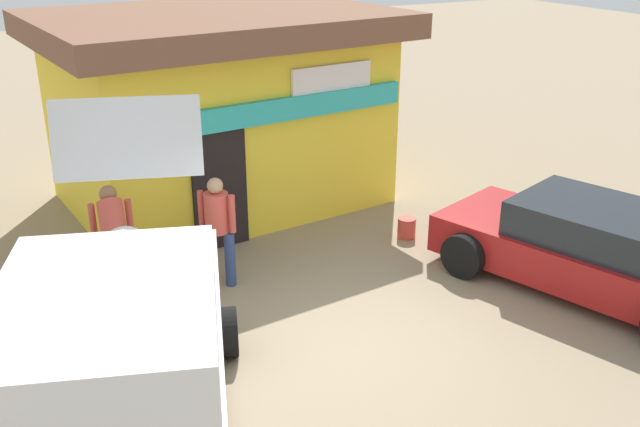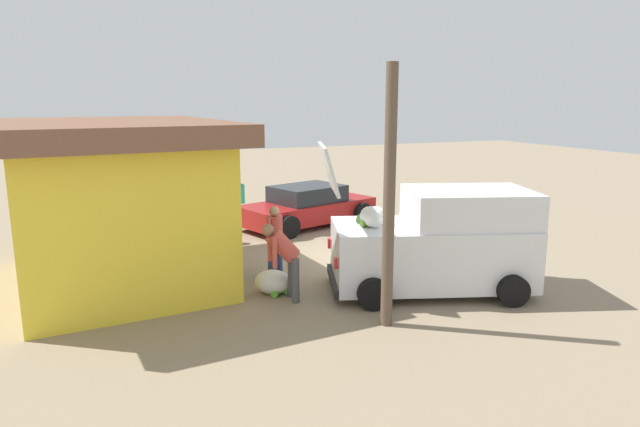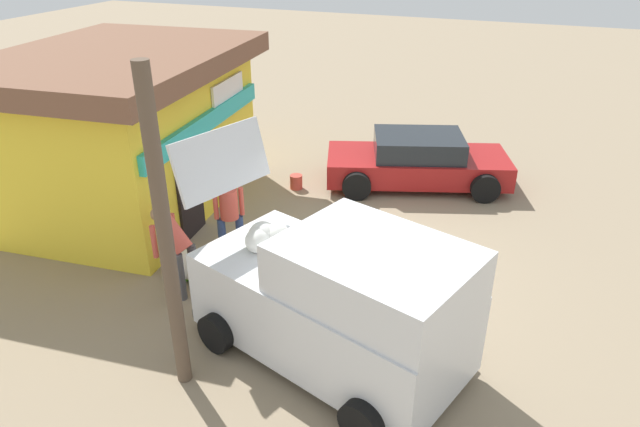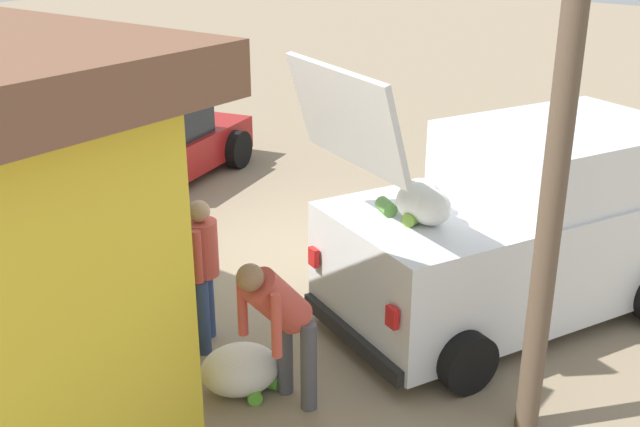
{
  "view_description": "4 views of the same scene",
  "coord_description": "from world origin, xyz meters",
  "px_view_note": "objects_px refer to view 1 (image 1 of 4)",
  "views": [
    {
      "loc": [
        -3.89,
        -6.47,
        4.86
      ],
      "look_at": [
        0.35,
        1.55,
        1.07
      ],
      "focal_mm": 39.92,
      "sensor_mm": 36.0,
      "label": 1
    },
    {
      "loc": [
        -12.05,
        5.79,
        3.84
      ],
      "look_at": [
        0.43,
        0.58,
        1.05
      ],
      "focal_mm": 31.4,
      "sensor_mm": 36.0,
      "label": 2
    },
    {
      "loc": [
        -9.06,
        -2.71,
        5.72
      ],
      "look_at": [
        0.02,
        0.77,
        0.71
      ],
      "focal_mm": 32.09,
      "sensor_mm": 36.0,
      "label": 3
    },
    {
      "loc": [
        -6.52,
        6.64,
        4.27
      ],
      "look_at": [
        -1.0,
        0.51,
        0.98
      ],
      "focal_mm": 43.56,
      "sensor_mm": 36.0,
      "label": 4
    }
  ],
  "objects_px": {
    "customer_bending": "(114,235)",
    "vendor_standing": "(217,224)",
    "unloaded_banana_pile": "(151,273)",
    "storefront_bar": "(219,106)",
    "parked_sedan": "(591,249)",
    "paint_bucket": "(407,228)",
    "delivery_van": "(123,359)"
  },
  "relations": [
    {
      "from": "vendor_standing",
      "to": "paint_bucket",
      "type": "height_order",
      "value": "vendor_standing"
    },
    {
      "from": "parked_sedan",
      "to": "unloaded_banana_pile",
      "type": "bearing_deg",
      "value": 152.29
    },
    {
      "from": "storefront_bar",
      "to": "paint_bucket",
      "type": "height_order",
      "value": "storefront_bar"
    },
    {
      "from": "delivery_van",
      "to": "storefront_bar",
      "type": "bearing_deg",
      "value": 61.68
    },
    {
      "from": "storefront_bar",
      "to": "unloaded_banana_pile",
      "type": "bearing_deg",
      "value": -127.43
    },
    {
      "from": "delivery_van",
      "to": "customer_bending",
      "type": "relative_size",
      "value": 2.95
    },
    {
      "from": "delivery_van",
      "to": "parked_sedan",
      "type": "distance_m",
      "value": 6.54
    },
    {
      "from": "parked_sedan",
      "to": "customer_bending",
      "type": "height_order",
      "value": "customer_bending"
    },
    {
      "from": "parked_sedan",
      "to": "paint_bucket",
      "type": "relative_size",
      "value": 13.59
    },
    {
      "from": "customer_bending",
      "to": "paint_bucket",
      "type": "height_order",
      "value": "customer_bending"
    },
    {
      "from": "customer_bending",
      "to": "unloaded_banana_pile",
      "type": "height_order",
      "value": "customer_bending"
    },
    {
      "from": "delivery_van",
      "to": "paint_bucket",
      "type": "bearing_deg",
      "value": 28.87
    },
    {
      "from": "storefront_bar",
      "to": "unloaded_banana_pile",
      "type": "xyz_separation_m",
      "value": [
        -2.13,
        -2.78,
        -1.53
      ]
    },
    {
      "from": "parked_sedan",
      "to": "unloaded_banana_pile",
      "type": "distance_m",
      "value": 6.17
    },
    {
      "from": "vendor_standing",
      "to": "customer_bending",
      "type": "relative_size",
      "value": 1.04
    },
    {
      "from": "delivery_van",
      "to": "unloaded_banana_pile",
      "type": "relative_size",
      "value": 4.88
    },
    {
      "from": "storefront_bar",
      "to": "paint_bucket",
      "type": "xyz_separation_m",
      "value": [
        2.03,
        -3.05,
        -1.59
      ]
    },
    {
      "from": "paint_bucket",
      "to": "delivery_van",
      "type": "bearing_deg",
      "value": -151.13
    },
    {
      "from": "parked_sedan",
      "to": "vendor_standing",
      "type": "xyz_separation_m",
      "value": [
        -4.54,
        2.53,
        0.33
      ]
    },
    {
      "from": "parked_sedan",
      "to": "customer_bending",
      "type": "xyz_separation_m",
      "value": [
        -5.9,
        2.8,
        0.34
      ]
    },
    {
      "from": "delivery_van",
      "to": "unloaded_banana_pile",
      "type": "distance_m",
      "value": 3.42
    },
    {
      "from": "customer_bending",
      "to": "vendor_standing",
      "type": "bearing_deg",
      "value": -11.05
    },
    {
      "from": "unloaded_banana_pile",
      "to": "paint_bucket",
      "type": "distance_m",
      "value": 4.17
    },
    {
      "from": "vendor_standing",
      "to": "unloaded_banana_pile",
      "type": "bearing_deg",
      "value": 159.84
    },
    {
      "from": "customer_bending",
      "to": "paint_bucket",
      "type": "xyz_separation_m",
      "value": [
        4.61,
        -0.2,
        -0.76
      ]
    },
    {
      "from": "delivery_van",
      "to": "customer_bending",
      "type": "height_order",
      "value": "delivery_van"
    },
    {
      "from": "storefront_bar",
      "to": "parked_sedan",
      "type": "xyz_separation_m",
      "value": [
        3.32,
        -5.65,
        -1.17
      ]
    },
    {
      "from": "parked_sedan",
      "to": "paint_bucket",
      "type": "height_order",
      "value": "parked_sedan"
    },
    {
      "from": "paint_bucket",
      "to": "unloaded_banana_pile",
      "type": "bearing_deg",
      "value": 176.35
    },
    {
      "from": "storefront_bar",
      "to": "delivery_van",
      "type": "bearing_deg",
      "value": -118.32
    },
    {
      "from": "delivery_van",
      "to": "unloaded_banana_pile",
      "type": "bearing_deg",
      "value": 71.29
    },
    {
      "from": "customer_bending",
      "to": "unloaded_banana_pile",
      "type": "xyz_separation_m",
      "value": [
        0.45,
        0.07,
        -0.7
      ]
    }
  ]
}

